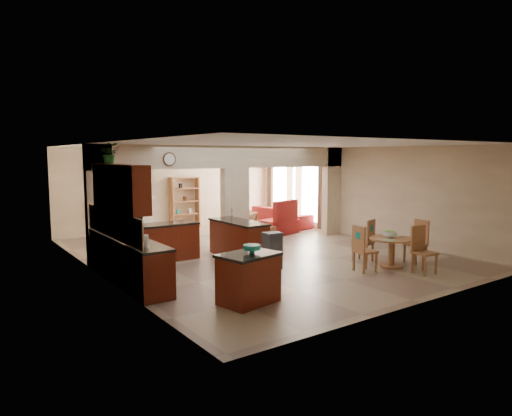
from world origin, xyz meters
TOP-DOWN VIEW (x-y plane):
  - floor at (0.00, 0.00)m, footprint 10.00×10.00m
  - ceiling at (0.00, 0.00)m, footprint 10.00×10.00m
  - wall_back at (0.00, 5.00)m, footprint 8.00×0.00m
  - wall_front at (0.00, -5.00)m, footprint 8.00×0.00m
  - wall_left at (-4.00, 0.00)m, footprint 0.00×10.00m
  - wall_right at (4.00, 0.00)m, footprint 0.00×10.00m
  - partition_left_pier at (-3.70, 1.00)m, footprint 0.60×0.25m
  - partition_center_pier at (0.00, 1.00)m, footprint 0.80×0.25m
  - partition_right_pier at (3.70, 1.00)m, footprint 0.60×0.25m
  - partition_header at (0.00, 1.00)m, footprint 8.00×0.25m
  - kitchen_counter at (-3.26, -0.25)m, footprint 2.52×3.29m
  - upper_cabinets at (-3.82, -0.80)m, footprint 0.35×2.40m
  - peninsula at (-0.60, -0.11)m, footprint 0.70×1.85m
  - wall_clock at (-2.00, 0.85)m, footprint 0.34×0.03m
  - rug at (1.20, 2.10)m, footprint 1.60×1.30m
  - fireplace at (-1.60, 4.83)m, footprint 1.60×0.35m
  - shelving_unit at (0.35, 4.82)m, footprint 1.00×0.32m
  - window_a at (3.97, 2.30)m, footprint 0.02×0.90m
  - window_b at (3.97, 4.00)m, footprint 0.02×0.90m
  - glazed_door at (3.97, 3.15)m, footprint 0.02×0.70m
  - drape_a_left at (3.93, 1.70)m, footprint 0.10×0.28m
  - drape_a_right at (3.93, 2.90)m, footprint 0.10×0.28m
  - drape_b_left at (3.93, 3.40)m, footprint 0.10×0.28m
  - drape_b_right at (3.93, 4.60)m, footprint 0.10×0.28m
  - ceiling_fan at (1.50, 3.00)m, footprint 1.00×1.00m
  - kitchen_island at (-2.45, -3.27)m, footprint 1.12×0.90m
  - teal_bowl at (-2.38, -3.27)m, footprint 0.30×0.30m
  - trash_can at (-0.67, -1.61)m, footprint 0.38×0.33m
  - dining_table at (1.65, -3.04)m, footprint 1.00×1.00m
  - fruit_bowl at (1.59, -3.02)m, footprint 0.30×0.30m
  - sofa at (3.30, 3.22)m, footprint 2.56×1.33m
  - chaise at (2.36, 2.05)m, footprint 1.31×1.16m
  - armchair at (1.10, 2.38)m, footprint 1.15×1.16m
  - ottoman at (1.36, 1.49)m, footprint 0.64×0.64m
  - plant at (-3.82, -0.28)m, footprint 0.47×0.44m
  - chair_north at (1.61, -2.33)m, footprint 0.52×0.52m
  - chair_east at (2.52, -3.11)m, footprint 0.46×0.46m
  - chair_south at (1.77, -3.74)m, footprint 0.46×0.46m
  - chair_west at (0.77, -2.95)m, footprint 0.48×0.48m

SIDE VIEW (x-z plane):
  - floor at x=0.00m, z-range 0.00..0.00m
  - rug at x=1.20m, z-range 0.00..0.01m
  - ottoman at x=1.36m, z-range 0.00..0.38m
  - chaise at x=2.36m, z-range 0.00..0.44m
  - sofa at x=3.30m, z-range 0.00..0.71m
  - trash_can at x=-0.67m, z-range 0.00..0.77m
  - armchair at x=1.10m, z-range 0.00..0.77m
  - kitchen_island at x=-2.45m, z-range 0.00..0.87m
  - peninsula at x=-0.60m, z-range 0.00..0.91m
  - dining_table at x=1.65m, z-range 0.12..0.81m
  - kitchen_counter at x=-3.26m, z-range -0.27..1.20m
  - chair_north at x=1.61m, z-range 0.04..1.07m
  - chair_east at x=2.52m, z-range 0.04..1.07m
  - chair_south at x=1.77m, z-range 0.04..1.07m
  - chair_west at x=0.77m, z-range 0.04..1.07m
  - fireplace at x=-1.60m, z-range 0.01..1.21m
  - fruit_bowl at x=1.59m, z-range 0.68..0.84m
  - shelving_unit at x=0.35m, z-range 0.00..1.80m
  - teal_bowl at x=-2.38m, z-range 0.87..1.01m
  - glazed_door at x=3.97m, z-range 0.00..2.10m
  - partition_center_pier at x=0.00m, z-range 0.00..2.20m
  - drape_a_left at x=3.93m, z-range 0.05..2.35m
  - drape_a_right at x=3.93m, z-range 0.05..2.35m
  - drape_b_left at x=3.93m, z-range 0.05..2.35m
  - drape_b_right at x=3.93m, z-range 0.05..2.35m
  - window_a at x=3.97m, z-range 0.25..2.15m
  - window_b at x=3.97m, z-range 0.25..2.15m
  - partition_left_pier at x=-3.70m, z-range 0.00..2.80m
  - partition_right_pier at x=3.70m, z-range 0.00..2.80m
  - wall_back at x=0.00m, z-range -2.60..5.40m
  - wall_front at x=0.00m, z-range -2.60..5.40m
  - wall_left at x=-4.00m, z-range -3.60..6.40m
  - wall_right at x=4.00m, z-range -3.60..6.40m
  - upper_cabinets at x=-3.82m, z-range 1.47..2.37m
  - wall_clock at x=-2.00m, z-range 2.28..2.62m
  - partition_header at x=0.00m, z-range 2.20..2.80m
  - ceiling_fan at x=1.50m, z-range 2.51..2.61m
  - plant at x=-3.82m, z-range 2.37..2.79m
  - ceiling at x=0.00m, z-range 2.80..2.80m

